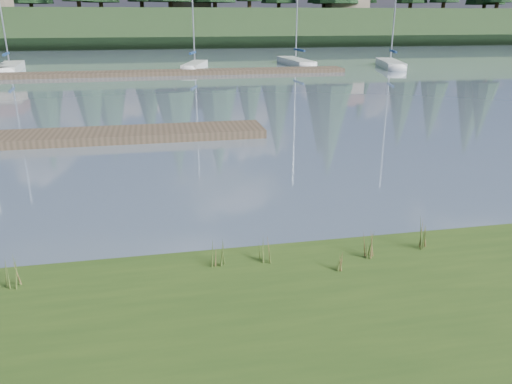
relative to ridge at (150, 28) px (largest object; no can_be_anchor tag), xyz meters
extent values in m
plane|color=gray|center=(0.00, -43.00, -2.50)|extent=(200.00, 200.00, 0.00)
cube|color=#203319|center=(0.00, 0.00, 0.00)|extent=(200.00, 20.00, 5.00)
cube|color=#4C3D2C|center=(-4.00, -64.00, -2.35)|extent=(16.00, 2.00, 0.30)
cube|color=#4C3D2C|center=(2.00, -43.00, -2.35)|extent=(26.00, 2.20, 0.30)
ellipsoid|color=white|center=(-11.34, -40.22, -2.28)|extent=(1.84, 2.07, 0.70)
cube|color=white|center=(-11.33, -37.83, -2.28)|extent=(2.31, 6.97, 0.70)
ellipsoid|color=white|center=(-11.71, -34.44, -2.28)|extent=(1.69, 2.02, 0.70)
cube|color=navy|center=(-11.23, -38.76, -1.10)|extent=(0.50, 2.72, 0.20)
cube|color=white|center=(3.50, -39.55, -2.28)|extent=(2.67, 5.57, 0.70)
ellipsoid|color=white|center=(4.24, -36.93, -2.28)|extent=(1.54, 1.75, 0.70)
cylinder|color=silver|center=(3.50, -39.55, 2.58)|extent=(0.12, 0.12, 8.56)
cube|color=navy|center=(3.30, -40.26, -1.10)|extent=(0.78, 2.14, 0.20)
cube|color=white|center=(12.77, -37.56, -2.28)|extent=(1.87, 6.96, 0.70)
ellipsoid|color=white|center=(12.62, -34.11, -2.28)|extent=(1.59, 1.95, 0.70)
cube|color=navy|center=(12.81, -38.50, -1.10)|extent=(0.32, 2.75, 0.20)
cube|color=white|center=(20.36, -40.94, -2.28)|extent=(3.19, 6.77, 0.70)
ellipsoid|color=white|center=(21.22, -37.75, -2.28)|extent=(1.86, 2.12, 0.70)
cube|color=navy|center=(20.12, -41.81, -1.10)|extent=(0.88, 2.59, 0.20)
cone|color=#475B23|center=(0.88, -75.14, -1.88)|extent=(0.03, 0.03, 0.55)
cone|color=brown|center=(0.99, -75.21, -1.93)|extent=(0.03, 0.03, 0.44)
cone|color=#475B23|center=(0.94, -75.11, -1.85)|extent=(0.03, 0.03, 0.60)
cone|color=brown|center=(1.02, -75.17, -1.96)|extent=(0.03, 0.03, 0.38)
cone|color=#475B23|center=(0.90, -75.22, -1.90)|extent=(0.03, 0.03, 0.49)
cone|color=#475B23|center=(1.67, -75.10, -1.92)|extent=(0.03, 0.03, 0.46)
cone|color=brown|center=(1.78, -75.17, -1.96)|extent=(0.03, 0.03, 0.37)
cone|color=#475B23|center=(1.73, -75.07, -1.90)|extent=(0.03, 0.03, 0.51)
cone|color=brown|center=(1.81, -75.13, -1.99)|extent=(0.03, 0.03, 0.32)
cone|color=#475B23|center=(1.69, -75.18, -1.94)|extent=(0.03, 0.03, 0.42)
cone|color=#475B23|center=(3.43, -75.28, -1.88)|extent=(0.03, 0.03, 0.53)
cone|color=brown|center=(3.54, -75.35, -1.94)|extent=(0.03, 0.03, 0.43)
cone|color=#475B23|center=(3.49, -75.25, -1.86)|extent=(0.03, 0.03, 0.59)
cone|color=brown|center=(3.57, -75.31, -1.96)|extent=(0.03, 0.03, 0.37)
cone|color=#475B23|center=(3.45, -75.36, -1.91)|extent=(0.03, 0.03, 0.48)
cone|color=#475B23|center=(-2.24, -75.16, -1.91)|extent=(0.03, 0.03, 0.48)
cone|color=brown|center=(-2.13, -75.23, -1.96)|extent=(0.03, 0.03, 0.38)
cone|color=#475B23|center=(-2.18, -75.13, -1.89)|extent=(0.03, 0.03, 0.53)
cone|color=brown|center=(-2.10, -75.19, -1.98)|extent=(0.03, 0.03, 0.34)
cone|color=#475B23|center=(-2.22, -75.24, -1.93)|extent=(0.03, 0.03, 0.43)
cone|color=#475B23|center=(2.81, -75.60, -1.97)|extent=(0.03, 0.03, 0.35)
cone|color=brown|center=(2.92, -75.67, -2.01)|extent=(0.03, 0.03, 0.28)
cone|color=#475B23|center=(2.87, -75.57, -1.96)|extent=(0.03, 0.03, 0.39)
cone|color=brown|center=(2.95, -75.63, -2.03)|extent=(0.03, 0.03, 0.25)
cone|color=#475B23|center=(2.83, -75.68, -1.99)|extent=(0.03, 0.03, 0.32)
cone|color=#475B23|center=(4.51, -75.14, -1.82)|extent=(0.03, 0.03, 0.65)
cone|color=brown|center=(4.62, -75.21, -1.89)|extent=(0.03, 0.03, 0.52)
cone|color=#475B23|center=(4.57, -75.11, -1.79)|extent=(0.03, 0.03, 0.72)
cone|color=brown|center=(4.65, -75.17, -1.92)|extent=(0.03, 0.03, 0.46)
cone|color=#475B23|center=(4.53, -75.22, -1.86)|extent=(0.03, 0.03, 0.59)
cube|color=#33281C|center=(0.00, -74.60, -2.43)|extent=(60.00, 0.50, 0.14)
cylinder|color=#382619|center=(-10.00, -1.00, 3.40)|extent=(0.60, 0.60, 1.80)
cylinder|color=#382619|center=(3.00, -7.00, 3.40)|extent=(0.60, 0.60, 1.80)
cylinder|color=#382619|center=(15.00, -3.00, 3.40)|extent=(0.60, 0.60, 1.80)
cylinder|color=#382619|center=(28.00, -5.00, 3.40)|extent=(0.60, 0.60, 1.80)
cylinder|color=#382619|center=(42.00, -2.00, 3.40)|extent=(0.60, 0.60, 1.80)
cylinder|color=#382619|center=(55.00, -6.00, 3.40)|extent=(0.60, 0.60, 1.80)
cube|color=gray|center=(6.00, -2.00, 3.90)|extent=(6.00, 5.00, 2.80)
cube|color=gray|center=(30.00, -4.00, 3.90)|extent=(6.00, 5.00, 2.80)
camera|label=1|loc=(0.12, -82.43, 1.73)|focal=35.00mm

